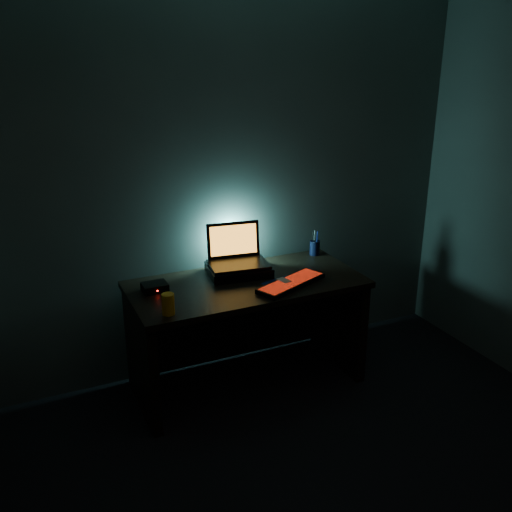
% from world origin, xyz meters
% --- Properties ---
extents(room, '(3.50, 4.00, 2.50)m').
position_xyz_m(room, '(0.00, 0.00, 1.25)').
color(room, black).
rests_on(room, ground).
extents(desk, '(1.50, 0.70, 0.75)m').
position_xyz_m(desk, '(0.00, 1.67, 0.49)').
color(desk, black).
rests_on(desk, ground).
extents(riser, '(0.44, 0.35, 0.06)m').
position_xyz_m(riser, '(0.01, 1.77, 0.78)').
color(riser, black).
rests_on(riser, desk).
extents(laptop, '(0.41, 0.33, 0.26)m').
position_xyz_m(laptop, '(0.01, 1.82, 0.87)').
color(laptop, black).
rests_on(laptop, riser).
extents(keyboard, '(0.52, 0.34, 0.03)m').
position_xyz_m(keyboard, '(0.23, 1.45, 0.77)').
color(keyboard, black).
rests_on(keyboard, desk).
extents(mousepad, '(0.26, 0.25, 0.00)m').
position_xyz_m(mousepad, '(0.20, 1.48, 0.75)').
color(mousepad, '#0B2052').
rests_on(mousepad, desk).
extents(mouse, '(0.08, 0.10, 0.03)m').
position_xyz_m(mouse, '(0.20, 1.48, 0.77)').
color(mouse, '#A0A1A6').
rests_on(mouse, mousepad).
extents(pen_cup, '(0.09, 0.09, 0.10)m').
position_xyz_m(pen_cup, '(0.65, 1.88, 0.80)').
color(pen_cup, black).
rests_on(pen_cup, desk).
extents(juice_glass, '(0.08, 0.08, 0.12)m').
position_xyz_m(juice_glass, '(-0.59, 1.37, 0.81)').
color(juice_glass, '#FFA20D').
rests_on(juice_glass, desk).
extents(router, '(0.15, 0.13, 0.05)m').
position_xyz_m(router, '(-0.57, 1.72, 0.78)').
color(router, black).
rests_on(router, desk).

